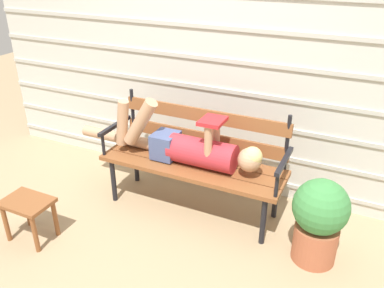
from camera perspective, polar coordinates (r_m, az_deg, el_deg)
ground_plane at (r=3.52m, az=-0.50°, el=-9.71°), size 12.00×12.00×0.00m
house_siding at (r=3.55m, az=3.86°, el=10.01°), size 4.90×0.08×2.15m
park_bench at (r=3.36m, az=0.51°, el=-1.54°), size 1.56×0.50×0.92m
reclining_person at (r=3.28m, az=-0.92°, el=-0.28°), size 1.74×0.26×0.54m
footstool at (r=3.33m, az=-22.41°, el=-8.60°), size 0.37×0.27×0.35m
potted_plant at (r=2.98m, az=17.73°, el=-10.11°), size 0.40×0.40×0.66m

